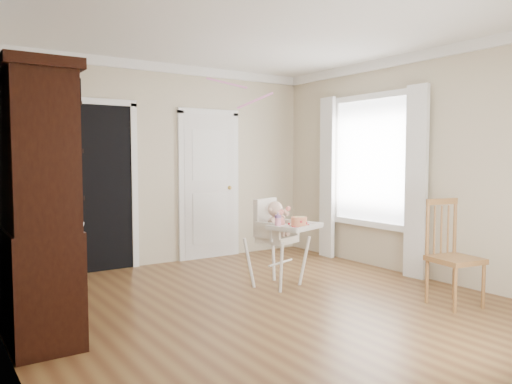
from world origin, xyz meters
TOP-DOWN VIEW (x-y plane):
  - floor at (0.00, 0.00)m, footprint 5.00×5.00m
  - ceiling at (0.00, 0.00)m, footprint 5.00×5.00m
  - wall_back at (0.00, 2.50)m, footprint 4.50×0.00m
  - wall_left at (-2.25, 0.00)m, footprint 0.00×5.00m
  - wall_right at (2.25, 0.00)m, footprint 0.00×5.00m
  - crown_molding at (0.00, 0.00)m, footprint 4.50×5.00m
  - doorway at (-0.90, 2.48)m, footprint 1.06×0.05m
  - closet_door at (0.70, 2.48)m, footprint 0.96×0.09m
  - window_right at (2.18, 0.80)m, footprint 0.13×1.84m
  - high_chair at (0.55, 0.62)m, footprint 0.76×0.85m
  - baby at (0.54, 0.65)m, footprint 0.31×0.23m
  - cake at (0.66, 0.37)m, footprint 0.22×0.22m
  - sippy_cup at (0.41, 0.43)m, footprint 0.07×0.07m
  - china_cabinet at (-1.99, 0.47)m, footprint 0.57×1.27m
  - dining_chair at (1.55, -0.90)m, footprint 0.49×0.49m
  - streamer at (0.17, 1.08)m, footprint 0.32×0.41m

SIDE VIEW (x-z plane):
  - floor at x=0.00m, z-range 0.00..0.00m
  - dining_chair at x=1.55m, z-range -0.03..1.00m
  - high_chair at x=0.55m, z-range 0.12..1.12m
  - baby at x=0.54m, z-range 0.54..0.95m
  - cake at x=0.66m, z-range 0.70..0.80m
  - sippy_cup at x=0.41m, z-range 0.68..0.85m
  - closet_door at x=0.70m, z-range -0.04..2.09m
  - china_cabinet at x=-1.99m, z-range 0.00..2.15m
  - doorway at x=-0.90m, z-range 0.00..2.22m
  - window_right at x=2.18m, z-range 0.14..2.44m
  - wall_back at x=0.00m, z-range -0.90..3.60m
  - wall_left at x=-2.25m, z-range -1.15..3.85m
  - wall_right at x=2.25m, z-range -1.15..3.85m
  - streamer at x=0.17m, z-range 2.21..2.35m
  - crown_molding at x=0.00m, z-range 2.58..2.70m
  - ceiling at x=0.00m, z-range 2.70..2.70m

